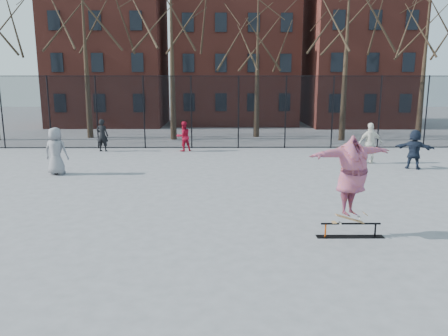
{
  "coord_description": "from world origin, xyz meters",
  "views": [
    {
      "loc": [
        0.2,
        -11.14,
        3.81
      ],
      "look_at": [
        0.31,
        1.5,
        1.22
      ],
      "focal_mm": 35.0,
      "sensor_mm": 36.0,
      "label": 1
    }
  ],
  "objects_px": {
    "skate_rail": "(350,231)",
    "skater": "(352,181)",
    "bystander_grey": "(56,151)",
    "bystander_navy": "(414,149)",
    "skateboard": "(349,221)",
    "bystander_red": "(184,136)",
    "bystander_white": "(370,143)",
    "bystander_black": "(102,135)"
  },
  "relations": [
    {
      "from": "bystander_grey",
      "to": "bystander_black",
      "type": "height_order",
      "value": "bystander_grey"
    },
    {
      "from": "skateboard",
      "to": "bystander_white",
      "type": "height_order",
      "value": "bystander_white"
    },
    {
      "from": "skater",
      "to": "bystander_red",
      "type": "height_order",
      "value": "skater"
    },
    {
      "from": "skate_rail",
      "to": "bystander_navy",
      "type": "distance_m",
      "value": 9.73
    },
    {
      "from": "bystander_black",
      "to": "skater",
      "type": "bearing_deg",
      "value": 134.52
    },
    {
      "from": "bystander_grey",
      "to": "bystander_white",
      "type": "height_order",
      "value": "bystander_grey"
    },
    {
      "from": "bystander_red",
      "to": "bystander_white",
      "type": "xyz_separation_m",
      "value": [
        8.8,
        -3.51,
        0.14
      ]
    },
    {
      "from": "bystander_grey",
      "to": "skateboard",
      "type": "bearing_deg",
      "value": 150.0
    },
    {
      "from": "skate_rail",
      "to": "bystander_grey",
      "type": "bearing_deg",
      "value": 143.61
    },
    {
      "from": "bystander_white",
      "to": "bystander_navy",
      "type": "xyz_separation_m",
      "value": [
        1.47,
        -1.26,
        -0.08
      ]
    },
    {
      "from": "bystander_white",
      "to": "bystander_navy",
      "type": "distance_m",
      "value": 1.94
    },
    {
      "from": "bystander_black",
      "to": "bystander_navy",
      "type": "xyz_separation_m",
      "value": [
        14.6,
        -4.76,
        -0.01
      ]
    },
    {
      "from": "bystander_red",
      "to": "bystander_white",
      "type": "bearing_deg",
      "value": 129.31
    },
    {
      "from": "skater",
      "to": "bystander_white",
      "type": "height_order",
      "value": "skater"
    },
    {
      "from": "skate_rail",
      "to": "skateboard",
      "type": "distance_m",
      "value": 0.27
    },
    {
      "from": "skate_rail",
      "to": "bystander_white",
      "type": "distance_m",
      "value": 10.21
    },
    {
      "from": "bystander_white",
      "to": "bystander_grey",
      "type": "bearing_deg",
      "value": 5.46
    },
    {
      "from": "bystander_grey",
      "to": "bystander_white",
      "type": "bearing_deg",
      "value": -163.85
    },
    {
      "from": "skateboard",
      "to": "bystander_red",
      "type": "bearing_deg",
      "value": 111.44
    },
    {
      "from": "skater",
      "to": "bystander_grey",
      "type": "height_order",
      "value": "skater"
    },
    {
      "from": "skate_rail",
      "to": "skateboard",
      "type": "bearing_deg",
      "value": -180.0
    },
    {
      "from": "bystander_white",
      "to": "bystander_navy",
      "type": "relative_size",
      "value": 1.1
    },
    {
      "from": "skater",
      "to": "bystander_black",
      "type": "relative_size",
      "value": 1.38
    },
    {
      "from": "bystander_black",
      "to": "bystander_red",
      "type": "height_order",
      "value": "bystander_black"
    },
    {
      "from": "bystander_black",
      "to": "bystander_red",
      "type": "bearing_deg",
      "value": -171.42
    },
    {
      "from": "bystander_black",
      "to": "skate_rail",
      "type": "bearing_deg",
      "value": 134.63
    },
    {
      "from": "bystander_grey",
      "to": "bystander_black",
      "type": "xyz_separation_m",
      "value": [
        0.32,
        5.8,
        -0.1
      ]
    },
    {
      "from": "skate_rail",
      "to": "skater",
      "type": "bearing_deg",
      "value": -180.0
    },
    {
      "from": "bystander_black",
      "to": "bystander_red",
      "type": "xyz_separation_m",
      "value": [
        4.33,
        0.0,
        -0.06
      ]
    },
    {
      "from": "bystander_red",
      "to": "bystander_grey",
      "type": "bearing_deg",
      "value": 22.36
    },
    {
      "from": "skater",
      "to": "bystander_navy",
      "type": "height_order",
      "value": "skater"
    },
    {
      "from": "bystander_grey",
      "to": "bystander_red",
      "type": "relative_size",
      "value": 1.2
    },
    {
      "from": "skateboard",
      "to": "skater",
      "type": "bearing_deg",
      "value": 0.0
    },
    {
      "from": "skate_rail",
      "to": "bystander_grey",
      "type": "distance_m",
      "value": 12.19
    },
    {
      "from": "bystander_grey",
      "to": "skater",
      "type": "bearing_deg",
      "value": 150.0
    },
    {
      "from": "skateboard",
      "to": "bystander_black",
      "type": "distance_m",
      "value": 16.08
    },
    {
      "from": "bystander_grey",
      "to": "bystander_navy",
      "type": "height_order",
      "value": "bystander_grey"
    },
    {
      "from": "skate_rail",
      "to": "bystander_black",
      "type": "height_order",
      "value": "bystander_black"
    },
    {
      "from": "skater",
      "to": "bystander_navy",
      "type": "xyz_separation_m",
      "value": [
        5.16,
        8.25,
        -0.57
      ]
    },
    {
      "from": "skate_rail",
      "to": "skater",
      "type": "xyz_separation_m",
      "value": [
        -0.04,
        -0.0,
        1.28
      ]
    },
    {
      "from": "bystander_red",
      "to": "bystander_navy",
      "type": "xyz_separation_m",
      "value": [
        10.27,
        -4.76,
        0.05
      ]
    },
    {
      "from": "skate_rail",
      "to": "bystander_grey",
      "type": "xyz_separation_m",
      "value": [
        -9.79,
        7.22,
        0.82
      ]
    }
  ]
}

